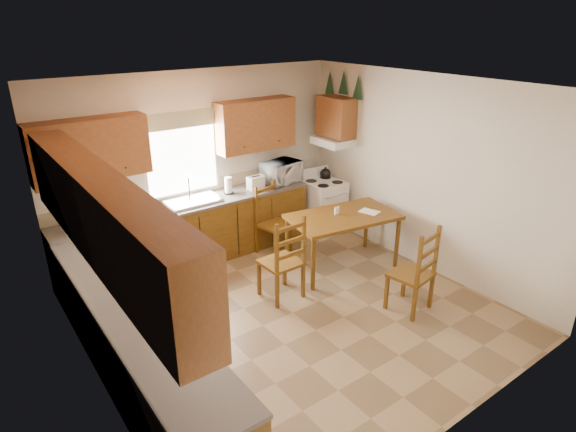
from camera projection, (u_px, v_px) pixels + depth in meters
floor at (293, 313)px, 5.89m from camera, size 4.50×4.50×0.00m
ceiling at (294, 87)px, 4.85m from camera, size 4.50×4.50×0.00m
wall_left at (85, 269)px, 4.14m from camera, size 4.50×4.50×0.00m
wall_right at (424, 174)px, 6.60m from camera, size 4.50×4.50×0.00m
wall_back at (201, 165)px, 7.04m from camera, size 4.50×4.50×0.00m
wall_front at (469, 299)px, 3.70m from camera, size 4.50×4.50×0.00m
lower_cab_back at (191, 234)px, 6.96m from camera, size 3.75×0.60×0.88m
lower_cab_left at (138, 351)px, 4.54m from camera, size 0.60×3.60×0.88m
counter_back at (189, 205)px, 6.79m from camera, size 3.75×0.63×0.04m
counter_left at (132, 310)px, 4.36m from camera, size 0.63×3.60×0.04m
backsplash at (179, 192)px, 6.96m from camera, size 3.75×0.01×0.18m
upper_cab_back_left at (90, 149)px, 5.87m from camera, size 1.41×0.33×0.75m
upper_cab_back_right at (255, 125)px, 7.20m from camera, size 1.25×0.33×0.75m
upper_cab_left at (101, 216)px, 3.92m from camera, size 0.33×3.60×0.75m
upper_cab_stove at (336, 117)px, 7.52m from camera, size 0.33×0.62×0.62m
range_hood at (333, 141)px, 7.64m from camera, size 0.44×0.62×0.12m
window_frame at (182, 155)px, 6.78m from camera, size 1.13×0.02×1.18m
window_pane at (182, 155)px, 6.77m from camera, size 1.05×0.01×1.10m
window_valance at (179, 120)px, 6.56m from camera, size 1.19×0.01×0.24m
sink_basin at (193, 201)px, 6.81m from camera, size 0.75×0.45×0.04m
pine_decal_a at (358, 87)px, 7.17m from camera, size 0.22×0.22×0.36m
pine_decal_b at (344, 82)px, 7.39m from camera, size 0.22×0.22×0.36m
pine_decal_c at (330, 83)px, 7.65m from camera, size 0.22×0.22×0.36m
stove at (324, 207)px, 7.98m from camera, size 0.60×0.61×0.85m
coffeemaker at (71, 219)px, 5.83m from camera, size 0.26×0.29×0.34m
paper_towel at (228, 185)px, 7.10m from camera, size 0.11×0.11×0.25m
toaster at (256, 183)px, 7.30m from camera, size 0.25×0.17×0.20m
microwave at (281, 172)px, 7.58m from camera, size 0.62×0.49×0.33m
dining_table at (342, 241)px, 6.84m from camera, size 1.61×1.08×0.80m
chair_near_left at (281, 257)px, 6.04m from camera, size 0.48×0.46×1.13m
chair_near_right at (411, 269)px, 5.78m from camera, size 0.53×0.51×1.10m
chair_far_left at (315, 204)px, 8.05m from camera, size 0.41×0.39×0.91m
chair_far_right at (274, 220)px, 7.22m from camera, size 0.53×0.52×1.06m
table_paper at (369, 212)px, 6.80m from camera, size 0.27×0.31×0.00m
table_card at (337, 211)px, 6.70m from camera, size 0.08×0.02×0.11m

